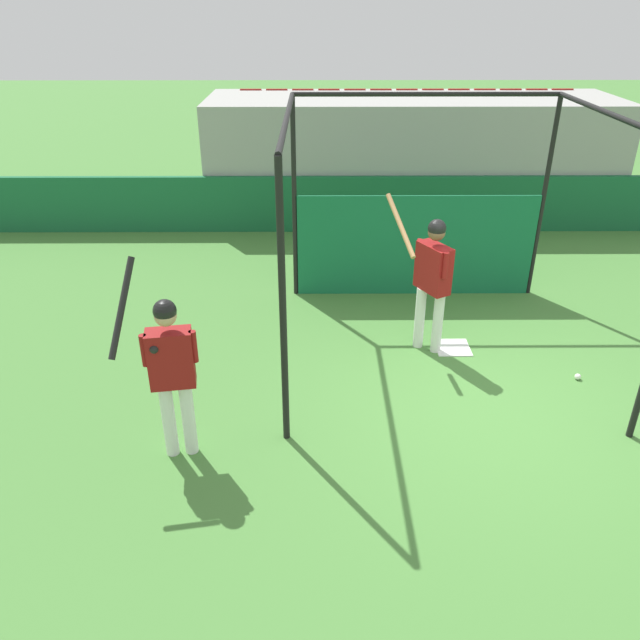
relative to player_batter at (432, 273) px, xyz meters
The scene contains 8 objects.
ground_plane 1.73m from the player_batter, 68.59° to the right, with size 60.00×60.00×0.00m, color #477F38.
outfield_wall 4.65m from the player_batter, 83.83° to the left, with size 24.00×0.12×1.08m.
bleacher_section 5.87m from the player_batter, 85.16° to the left, with size 8.15×2.40×2.36m.
batting_cage 1.15m from the player_batter, 86.84° to the left, with size 3.68×3.63×2.97m.
home_plate 1.12m from the player_batter, ahead, with size 0.44×0.44×0.02m.
player_batter is the anchor object (origin of this frame).
player_waiting 3.49m from the player_batter, 143.43° to the right, with size 0.74×0.58×2.06m.
baseball 2.15m from the player_batter, 23.82° to the right, with size 0.07×0.07×0.07m.
Camera 1 is at (-1.92, -5.81, 4.13)m, focal length 35.00 mm.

